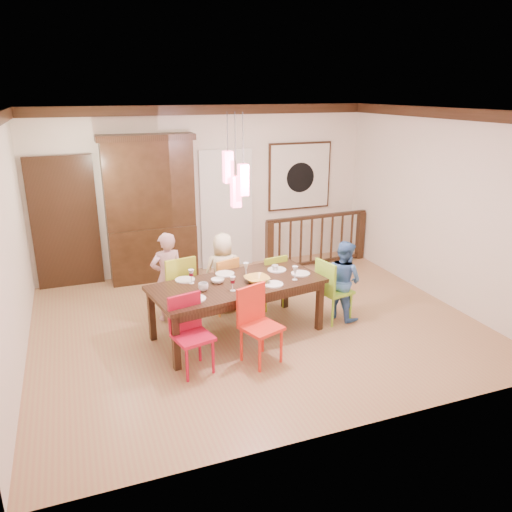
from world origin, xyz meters
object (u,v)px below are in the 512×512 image
object	(u,v)px
chair_far_left	(176,283)
person_far_left	(167,277)
balustrade	(317,239)
chair_end_right	(335,286)
china_hutch	(150,209)
dining_table	(237,288)
person_end_right	(343,280)
person_far_mid	(223,272)

from	to	relation	value
chair_far_left	person_far_left	size ratio (longest dim) A/B	0.75
balustrade	chair_end_right	bearing A→B (deg)	-113.49
china_hutch	person_far_left	size ratio (longest dim) A/B	1.91
china_hutch	person_far_left	distance (m)	1.82
dining_table	person_end_right	size ratio (longest dim) A/B	2.07
dining_table	person_end_right	bearing A→B (deg)	-10.12
balustrade	person_end_right	bearing A→B (deg)	-110.23
dining_table	person_far_mid	size ratio (longest dim) A/B	2.01
person_far_mid	balustrade	bearing A→B (deg)	-140.95
dining_table	chair_far_left	size ratio (longest dim) A/B	2.45
china_hutch	person_far_mid	bearing A→B (deg)	-65.66
china_hutch	person_far_mid	xyz separation A→B (m)	(0.76, -1.67, -0.65)
chair_end_right	person_far_mid	distance (m)	1.64
person_far_mid	person_end_right	bearing A→B (deg)	158.47
person_far_left	person_far_mid	xyz separation A→B (m)	(0.83, 0.05, -0.05)
china_hutch	chair_far_left	bearing A→B (deg)	-88.80
china_hutch	person_far_left	bearing A→B (deg)	-92.58
person_far_left	person_end_right	distance (m)	2.49
chair_far_left	person_end_right	world-z (taller)	person_end_right
dining_table	chair_far_left	distance (m)	1.01
person_end_right	person_far_mid	bearing A→B (deg)	39.95
dining_table	chair_end_right	size ratio (longest dim) A/B	2.60
chair_far_left	balustrade	distance (m)	3.26
person_far_mid	china_hutch	bearing A→B (deg)	-57.49
dining_table	china_hutch	bearing A→B (deg)	95.67
dining_table	chair_end_right	distance (m)	1.44
balustrade	person_far_mid	size ratio (longest dim) A/B	1.74
chair_far_left	chair_end_right	xyz separation A→B (m)	(2.08, -0.82, -0.03)
china_hutch	person_far_left	world-z (taller)	china_hutch
chair_far_left	person_end_right	bearing A→B (deg)	151.26
person_end_right	chair_far_left	bearing A→B (deg)	50.45
dining_table	person_end_right	xyz separation A→B (m)	(1.59, -0.02, -0.10)
person_end_right	person_far_left	bearing A→B (deg)	50.45
chair_end_right	person_far_left	size ratio (longest dim) A/B	0.71
chair_end_right	person_end_right	world-z (taller)	person_end_right
chair_end_right	person_end_right	distance (m)	0.17
balustrade	person_far_left	size ratio (longest dim) A/B	1.60
china_hutch	person_end_right	distance (m)	3.47
balustrade	china_hutch	bearing A→B (deg)	170.79
chair_end_right	balustrade	world-z (taller)	balustrade
person_end_right	chair_end_right	bearing A→B (deg)	84.51
chair_far_left	china_hutch	bearing A→B (deg)	-98.34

